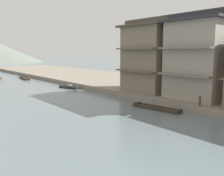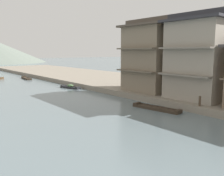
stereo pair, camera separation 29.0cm
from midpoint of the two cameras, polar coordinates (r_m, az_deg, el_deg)
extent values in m
cube|color=gray|center=(41.56, 3.72, 1.39)|extent=(18.00, 110.00, 0.66)
cube|color=#33281E|center=(52.10, -20.02, 2.10)|extent=(1.50, 5.01, 0.22)
cube|color=#33281E|center=(54.33, -20.60, 2.53)|extent=(0.91, 0.45, 0.19)
cube|color=#33281E|center=(49.83, -19.41, 2.09)|extent=(0.91, 0.45, 0.19)
cube|color=#33281E|center=(51.98, -20.50, 2.22)|extent=(0.56, 4.42, 0.08)
cube|color=#33281E|center=(52.18, -19.55, 2.29)|extent=(0.56, 4.42, 0.08)
cube|color=#33281E|center=(23.71, 10.04, -4.77)|extent=(1.71, 5.04, 0.19)
cube|color=#33281E|center=(24.96, 5.56, -3.59)|extent=(0.97, 0.49, 0.17)
cube|color=#33281E|center=(22.55, 15.04, -5.17)|extent=(0.97, 0.49, 0.17)
cube|color=#33281E|center=(23.29, 9.41, -4.67)|extent=(0.69, 4.41, 0.08)
cube|color=#33281E|center=(24.08, 10.67, -4.26)|extent=(0.69, 4.41, 0.08)
cube|color=#232326|center=(37.21, -10.22, 0.06)|extent=(1.71, 3.69, 0.20)
cube|color=#232326|center=(38.39, -11.91, 0.56)|extent=(0.84, 0.54, 0.18)
cube|color=#232326|center=(36.01, -8.44, 0.13)|extent=(0.84, 0.54, 0.18)
cube|color=#232326|center=(36.92, -10.68, 0.20)|extent=(0.82, 3.02, 0.08)
cube|color=#232326|center=(37.46, -9.79, 0.34)|extent=(0.82, 3.02, 0.08)
ellipsoid|color=#4C6B42|center=(37.16, -10.24, 0.54)|extent=(1.02, 1.25, 0.43)
cube|color=gray|center=(26.89, 20.00, 6.03)|extent=(5.65, 5.64, 7.80)
cube|color=gray|center=(24.30, 16.00, 2.93)|extent=(0.70, 5.64, 0.16)
cube|color=gray|center=(24.20, 16.26, 9.06)|extent=(0.70, 5.64, 0.16)
cube|color=#2D2D33|center=(27.05, 20.45, 14.56)|extent=(6.55, 6.54, 0.24)
cube|color=#2D2D33|center=(27.10, 20.50, 15.55)|extent=(3.39, 6.54, 0.70)
cube|color=#7F705B|center=(30.83, 9.33, 6.69)|extent=(5.73, 5.86, 7.80)
cube|color=brown|center=(28.57, 5.00, 4.02)|extent=(0.70, 5.86, 0.16)
cube|color=brown|center=(28.49, 5.06, 9.24)|extent=(0.70, 5.86, 0.16)
cube|color=#4C4238|center=(30.97, 9.52, 14.14)|extent=(6.63, 6.76, 0.24)
cube|color=#4C4238|center=(31.02, 9.54, 15.01)|extent=(3.44, 6.76, 0.70)
cylinder|color=#473828|center=(23.13, 19.63, -2.89)|extent=(0.20, 0.20, 0.91)
camera|label=1|loc=(0.14, -90.34, -0.05)|focal=38.84mm
camera|label=2|loc=(0.14, 89.66, 0.05)|focal=38.84mm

